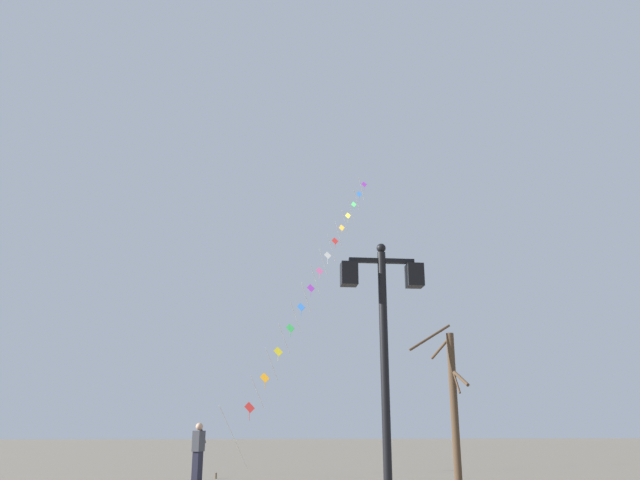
{
  "coord_description": "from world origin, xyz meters",
  "views": [
    {
      "loc": [
        0.61,
        -1.25,
        1.54
      ],
      "look_at": [
        3.08,
        23.14,
        8.95
      ],
      "focal_mm": 35.1,
      "sensor_mm": 36.0,
      "label": 1
    }
  ],
  "objects": [
    {
      "name": "ground_plane",
      "position": [
        0.0,
        20.0,
        0.0
      ],
      "size": [
        160.0,
        160.0,
        0.0
      ],
      "primitive_type": "plane",
      "color": "#756B5B"
    },
    {
      "name": "twin_lantern_lamp_post",
      "position": [
        2.73,
        9.05,
        3.22
      ],
      "size": [
        1.42,
        0.28,
        4.64
      ],
      "color": "black",
      "rests_on": "ground_plane"
    },
    {
      "name": "kite_train",
      "position": [
        3.64,
        29.19,
        9.07
      ],
      "size": [
        8.26,
        17.02,
        17.43
      ],
      "color": "brown",
      "rests_on": "ground_plane"
    },
    {
      "name": "kite_flyer",
      "position": [
        -1.04,
        18.87,
        0.9
      ],
      "size": [
        0.4,
        0.62,
        1.71
      ],
      "rotation": [
        0.0,
        0.0,
        1.14
      ],
      "color": "#1E1E2D",
      "rests_on": "ground_plane"
    },
    {
      "name": "bare_tree",
      "position": [
        6.5,
        17.48,
        2.35
      ],
      "size": [
        1.52,
        2.08,
        4.63
      ],
      "color": "#4C3826",
      "rests_on": "ground_plane"
    }
  ]
}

